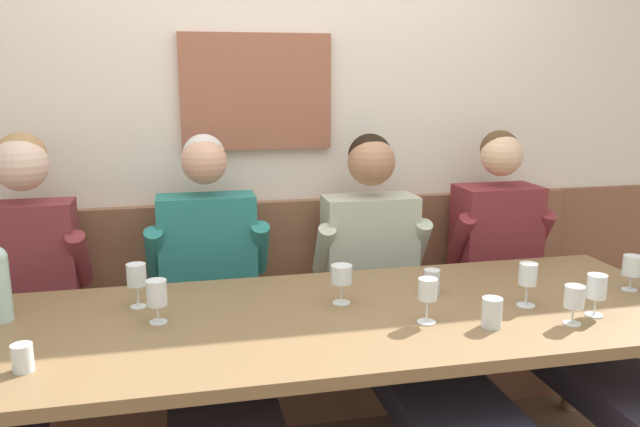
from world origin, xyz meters
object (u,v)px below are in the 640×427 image
wine_glass_center_front (342,275)px  water_tumbler_right (23,358)px  wall_bench (290,346)px  water_tumbler_left (432,282)px  wine_glass_left_end (528,277)px  dining_table (326,332)px  person_center_left_seat (215,323)px  person_left_seat (535,289)px  wine_glass_by_bottle (157,295)px  wine_glass_mid_right (428,292)px  person_center_right_seat (12,328)px  wine_glass_center_rear (136,276)px  wine_glass_mid_left (632,268)px  wine_glass_near_bucket (596,289)px  wine_glass_right_end (574,299)px  person_right_seat (397,303)px  water_tumbler_center (492,313)px

wine_glass_center_front → water_tumbler_right: 1.04m
wall_bench → water_tumbler_left: wall_bench is taller
wine_glass_center_front → wine_glass_left_end: wine_glass_left_end is taller
dining_table → person_center_left_seat: 0.48m
person_left_seat → wine_glass_by_bottle: (-1.57, -0.31, 0.21)m
wine_glass_by_bottle → water_tumbler_left: size_ratio=1.60×
wine_glass_mid_right → wine_glass_center_front: bearing=134.1°
person_center_right_seat → wine_glass_center_front: (1.16, -0.25, 0.19)m
person_center_right_seat → wine_glass_by_bottle: 0.63m
wine_glass_center_rear → wine_glass_mid_right: (0.94, -0.36, -0.01)m
wine_glass_mid_left → wine_glass_mid_right: (-0.88, -0.14, 0.02)m
person_left_seat → wine_glass_left_end: bearing=-125.3°
dining_table → wine_glass_near_bucket: (0.89, -0.21, 0.16)m
wine_glass_right_end → wine_glass_mid_right: (-0.46, 0.12, 0.02)m
person_right_seat → wall_bench: bearing=132.5°
wine_glass_center_rear → water_tumbler_left: (1.07, -0.09, -0.07)m
wine_glass_center_rear → wine_glass_mid_left: bearing=-6.9°
wine_glass_mid_left → wine_glass_mid_right: bearing=-171.2°
person_center_right_seat → wine_glass_center_rear: (0.45, -0.13, 0.20)m
wine_glass_left_end → wine_glass_center_rear: 1.37m
wine_glass_right_end → water_tumbler_left: 0.51m
person_center_left_seat → wine_glass_right_end: 1.29m
person_center_left_seat → water_tumbler_right: 0.79m
water_tumbler_right → water_tumbler_left: bearing=14.7°
wall_bench → wine_glass_mid_left: 1.50m
wine_glass_by_bottle → wine_glass_center_rear: wine_glass_center_rear is taller
person_center_right_seat → wine_glass_mid_left: (2.27, -0.35, 0.18)m
water_tumbler_right → wine_glass_mid_left: bearing=6.0°
wine_glass_center_front → wine_glass_mid_right: bearing=-45.9°
dining_table → person_center_right_seat: (-1.09, 0.34, -0.03)m
wall_bench → person_center_right_seat: size_ratio=2.15×
water_tumbler_center → person_center_left_seat: bearing=148.1°
water_tumbler_right → wine_glass_near_bucket: bearing=0.6°
person_center_right_seat → wine_glass_center_front: size_ratio=9.64×
person_center_right_seat → person_right_seat: person_center_right_seat is taller
wall_bench → water_tumbler_left: size_ratio=32.15×
wine_glass_mid_right → water_tumbler_right: size_ratio=1.94×
wine_glass_center_rear → wine_glass_mid_right: wine_glass_center_rear is taller
person_center_right_seat → wine_glass_by_bottle: person_center_right_seat is taller
wine_glass_mid_left → wine_glass_mid_right: wine_glass_mid_right is taller
dining_table → wine_glass_center_rear: wine_glass_center_rear is taller
wine_glass_center_front → wine_glass_left_end: size_ratio=0.90×
wine_glass_near_bucket → person_center_left_seat: bearing=157.3°
water_tumbler_right → person_center_left_seat: bearing=44.7°
water_tumbler_right → water_tumbler_left: 1.39m
person_center_right_seat → wine_glass_near_bucket: person_center_right_seat is taller
dining_table → person_left_seat: person_left_seat is taller
wine_glass_by_bottle → water_tumbler_right: (-0.35, -0.28, -0.06)m
person_center_left_seat → wine_glass_center_front: (0.44, -0.22, 0.23)m
wall_bench → wine_glass_near_bucket: wall_bench is taller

